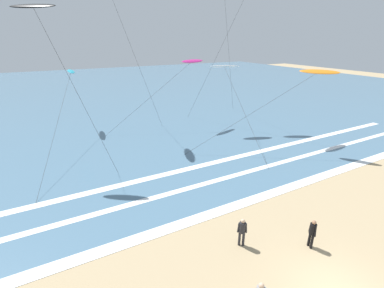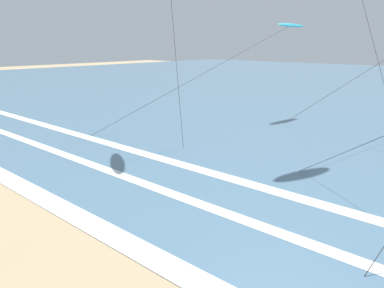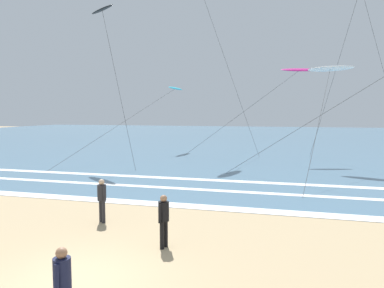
{
  "view_description": "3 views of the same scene",
  "coord_description": "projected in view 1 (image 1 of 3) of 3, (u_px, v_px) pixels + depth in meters",
  "views": [
    {
      "loc": [
        -9.11,
        -4.17,
        9.92
      ],
      "look_at": [
        -0.96,
        10.93,
        3.15
      ],
      "focal_mm": 25.26,
      "sensor_mm": 36.0,
      "label": 1
    },
    {
      "loc": [
        7.74,
        1.53,
        5.34
      ],
      "look_at": [
        -0.63,
        10.9,
        1.93
      ],
      "focal_mm": 35.33,
      "sensor_mm": 36.0,
      "label": 2
    },
    {
      "loc": [
        4.72,
        -7.1,
        4.0
      ],
      "look_at": [
        0.37,
        9.44,
        2.49
      ],
      "focal_mm": 33.08,
      "sensor_mm": 36.0,
      "label": 3
    }
  ],
  "objects": [
    {
      "name": "kite_magenta_distant_high",
      "position": [
        192.0,
        61.0,
        30.08
      ],
      "size": [
        11.83,
        1.89,
        7.72
      ],
      "color": "#CC2384",
      "rests_on": "ground"
    },
    {
      "name": "wave_foam_mid_break",
      "position": [
        208.0,
        183.0,
        19.79
      ],
      "size": [
        55.21,
        0.53,
        0.01
      ],
      "primitive_type": "cube",
      "color": "white",
      "rests_on": "ocean_surface"
    },
    {
      "name": "ocean_surface",
      "position": [
        98.0,
        91.0,
        53.52
      ],
      "size": [
        140.0,
        90.0,
        0.01
      ],
      "primitive_type": "cube",
      "color": "slate",
      "rests_on": "ground"
    },
    {
      "name": "surfer_left_far",
      "position": [
        242.0,
        230.0,
        13.51
      ],
      "size": [
        0.47,
        0.35,
        1.6
      ],
      "color": "#232328",
      "rests_on": "ground"
    },
    {
      "name": "kite_cyan_far_right",
      "position": [
        71.0,
        72.0,
        29.02
      ],
      "size": [
        5.16,
        16.57,
        6.76
      ],
      "color": "#23A8C6",
      "rests_on": "ground"
    },
    {
      "name": "kite_white_distant_low",
      "position": [
        224.0,
        67.0,
        28.19
      ],
      "size": [
        3.79,
        10.91,
        7.34
      ],
      "color": "white",
      "rests_on": "ground"
    },
    {
      "name": "kite_orange_high_left",
      "position": [
        318.0,
        72.0,
        22.83
      ],
      "size": [
        11.75,
        6.17,
        7.46
      ],
      "color": "orange",
      "rests_on": "ground"
    },
    {
      "name": "wave_foam_outer_break",
      "position": [
        178.0,
        171.0,
        21.46
      ],
      "size": [
        54.69,
        0.66,
        0.01
      ],
      "primitive_type": "cube",
      "color": "white",
      "rests_on": "ocean_surface"
    },
    {
      "name": "kite_black_mid_center",
      "position": [
        33.0,
        7.0,
        17.47
      ],
      "size": [
        5.26,
        3.79,
        12.05
      ],
      "color": "black",
      "rests_on": "ground"
    },
    {
      "name": "wave_foam_shoreline",
      "position": [
        250.0,
        201.0,
        17.61
      ],
      "size": [
        54.07,
        0.82,
        0.01
      ],
      "primitive_type": "cube",
      "color": "white",
      "rests_on": "ocean_surface"
    },
    {
      "name": "surfer_mid_group",
      "position": [
        312.0,
        231.0,
        13.4
      ],
      "size": [
        0.32,
        0.51,
        1.6
      ],
      "color": "black",
      "rests_on": "ground"
    }
  ]
}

